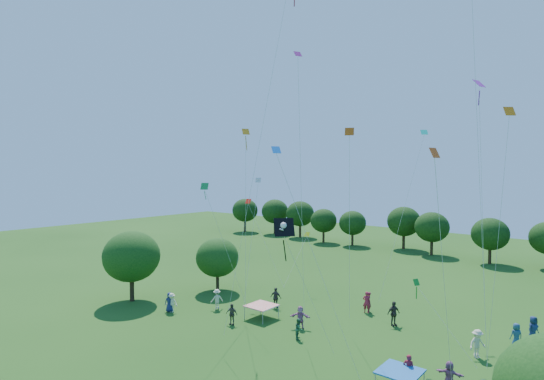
{
  "coord_description": "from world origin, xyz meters",
  "views": [
    {
      "loc": [
        17.34,
        -7.02,
        12.2
      ],
      "look_at": [
        0.0,
        14.0,
        11.0
      ],
      "focal_mm": 28.0,
      "sensor_mm": 36.0,
      "label": 1
    }
  ],
  "objects_px": {
    "near_tree_west": "(131,256)",
    "tent_red_stripe": "(261,306)",
    "near_tree_north": "(217,257)",
    "pirate_kite": "(285,229)",
    "red_high_kite": "(283,20)",
    "tent_blue": "(400,372)"
  },
  "relations": [
    {
      "from": "near_tree_west",
      "to": "tent_red_stripe",
      "type": "distance_m",
      "value": 13.55
    },
    {
      "from": "near_tree_north",
      "to": "pirate_kite",
      "type": "relative_size",
      "value": 0.64
    },
    {
      "from": "near_tree_north",
      "to": "tent_red_stripe",
      "type": "xyz_separation_m",
      "value": [
        8.86,
        -3.34,
        -2.37
      ]
    },
    {
      "from": "near_tree_north",
      "to": "red_high_kite",
      "type": "relative_size",
      "value": 0.21
    },
    {
      "from": "near_tree_west",
      "to": "tent_blue",
      "type": "bearing_deg",
      "value": 0.88
    },
    {
      "from": "near_tree_west",
      "to": "near_tree_north",
      "type": "bearing_deg",
      "value": 64.47
    },
    {
      "from": "near_tree_west",
      "to": "tent_blue",
      "type": "height_order",
      "value": "near_tree_west"
    },
    {
      "from": "tent_red_stripe",
      "to": "red_high_kite",
      "type": "relative_size",
      "value": 0.09
    },
    {
      "from": "tent_blue",
      "to": "red_high_kite",
      "type": "xyz_separation_m",
      "value": [
        -8.04,
        -0.38,
        20.98
      ]
    },
    {
      "from": "pirate_kite",
      "to": "red_high_kite",
      "type": "height_order",
      "value": "red_high_kite"
    },
    {
      "from": "near_tree_west",
      "to": "tent_red_stripe",
      "type": "height_order",
      "value": "near_tree_west"
    },
    {
      "from": "tent_red_stripe",
      "to": "pirate_kite",
      "type": "distance_m",
      "value": 14.81
    },
    {
      "from": "near_tree_north",
      "to": "pirate_kite",
      "type": "bearing_deg",
      "value": -33.52
    },
    {
      "from": "tent_red_stripe",
      "to": "red_high_kite",
      "type": "distance_m",
      "value": 22.1
    },
    {
      "from": "tent_red_stripe",
      "to": "red_high_kite",
      "type": "height_order",
      "value": "red_high_kite"
    },
    {
      "from": "tent_red_stripe",
      "to": "tent_blue",
      "type": "xyz_separation_m",
      "value": [
        13.53,
        -3.82,
        0.0
      ]
    },
    {
      "from": "red_high_kite",
      "to": "pirate_kite",
      "type": "bearing_deg",
      "value": -50.56
    },
    {
      "from": "near_tree_north",
      "to": "tent_blue",
      "type": "relative_size",
      "value": 2.44
    },
    {
      "from": "tent_red_stripe",
      "to": "tent_blue",
      "type": "bearing_deg",
      "value": -15.78
    },
    {
      "from": "tent_blue",
      "to": "red_high_kite",
      "type": "height_order",
      "value": "red_high_kite"
    },
    {
      "from": "near_tree_west",
      "to": "tent_blue",
      "type": "relative_size",
      "value": 3.0
    },
    {
      "from": "near_tree_north",
      "to": "tent_red_stripe",
      "type": "bearing_deg",
      "value": -20.67
    }
  ]
}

